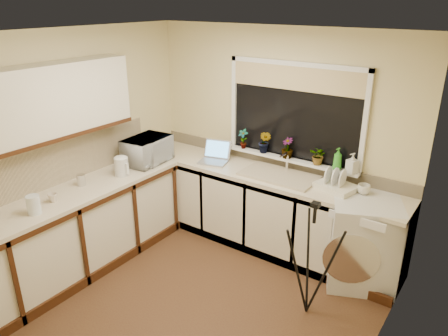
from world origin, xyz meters
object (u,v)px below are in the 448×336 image
washing_machine (363,242)px  soap_bottle_clear (352,163)px  plant_c (287,148)px  plant_d (319,156)px  steel_jar (81,180)px  microwave (147,150)px  dish_rack (336,187)px  cup_back (364,189)px  laptop (215,156)px  glass_jug (34,205)px  plant_b (265,142)px  soap_bottle_green (338,159)px  tripod (311,260)px  kettle (121,167)px  plant_a (243,139)px  cup_left (53,198)px

washing_machine → soap_bottle_clear: (-0.27, 0.24, 0.71)m
plant_c → plant_d: bearing=1.1°
steel_jar → microwave: 0.89m
dish_rack → plant_c: bearing=179.6°
washing_machine → cup_back: (-0.10, 0.14, 0.50)m
washing_machine → laptop: bearing=155.0°
glass_jug → soap_bottle_clear: bearing=46.4°
plant_c → soap_bottle_clear: 0.74m
washing_machine → dish_rack: 0.60m
washing_machine → laptop: size_ratio=2.25×
microwave → soap_bottle_clear: 2.31m
glass_jug → plant_b: size_ratio=0.66×
soap_bottle_green → dish_rack: bearing=-65.9°
dish_rack → soap_bottle_green: (-0.07, 0.15, 0.24)m
laptop → dish_rack: 1.49m
tripod → dish_rack: bearing=96.2°
plant_c → cup_back: 0.95m
glass_jug → soap_bottle_clear: size_ratio=0.82×
glass_jug → washing_machine: bearing=39.7°
laptop → soap_bottle_green: bearing=-7.3°
glass_jug → soap_bottle_green: soap_bottle_green is taller
laptop → steel_jar: laptop is taller
kettle → plant_a: 1.43m
steel_jar → soap_bottle_green: size_ratio=0.51×
glass_jug → cup_back: glass_jug is taller
plant_b → soap_bottle_clear: bearing=-0.8°
plant_d → cup_left: size_ratio=2.24×
tripod → steel_jar: bearing=-168.3°
cup_back → soap_bottle_clear: bearing=149.8°
cup_back → steel_jar: bearing=-149.1°
soap_bottle_green → soap_bottle_clear: 0.16m
tripod → plant_c: size_ratio=4.80×
plant_b → plant_c: size_ratio=1.12×
laptop → cup_back: (1.75, 0.09, -0.01)m
steel_jar → cup_back: 2.87m
soap_bottle_clear → plant_b: bearing=179.2°
kettle → plant_c: (1.40, 1.17, 0.17)m
glass_jug → tripod: bearing=29.8°
dish_rack → steel_jar: bearing=-132.8°
kettle → soap_bottle_clear: (2.15, 1.15, 0.16)m
kettle → laptop: bearing=59.1°
kettle → glass_jug: 1.07m
steel_jar → soap_bottle_green: soap_bottle_green is taller
soap_bottle_clear → cup_back: soap_bottle_clear is taller
kettle → plant_b: bearing=46.1°
tripod → plant_b: bearing=134.4°
plant_b → soap_bottle_green: size_ratio=1.12×
microwave → cup_back: 2.45m
microwave → laptop: bearing=-55.9°
soap_bottle_clear → laptop: bearing=-172.9°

